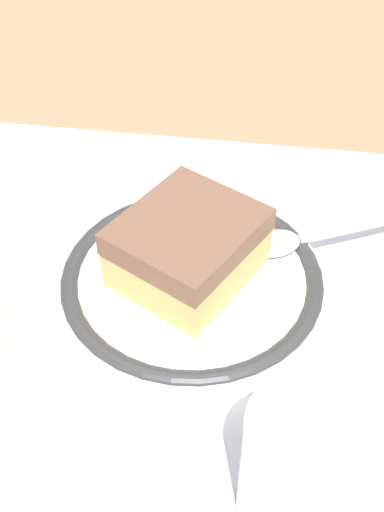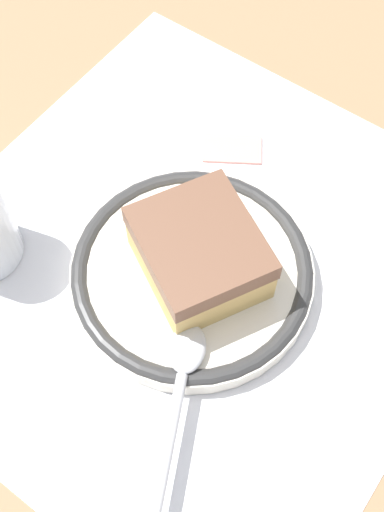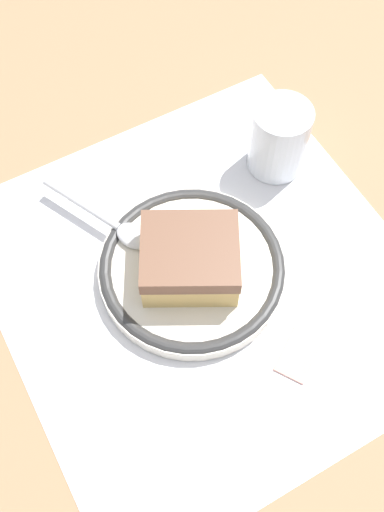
% 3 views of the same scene
% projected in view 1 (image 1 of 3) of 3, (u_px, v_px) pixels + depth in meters
% --- Properties ---
extents(ground_plane, '(2.40, 2.40, 0.00)m').
position_uv_depth(ground_plane, '(174.00, 301.00, 0.47)').
color(ground_plane, '#9E7551').
extents(placemat, '(0.41, 0.39, 0.00)m').
position_uv_depth(placemat, '(174.00, 300.00, 0.47)').
color(placemat, white).
rests_on(placemat, ground_plane).
extents(plate, '(0.18, 0.18, 0.02)m').
position_uv_depth(plate, '(192.00, 282.00, 0.46)').
color(plate, silver).
rests_on(plate, placemat).
extents(cake_slice, '(0.11, 0.12, 0.05)m').
position_uv_depth(cake_slice, '(188.00, 247.00, 0.45)').
color(cake_slice, '#DBB76B').
rests_on(cake_slice, plate).
extents(spoon, '(0.13, 0.07, 0.01)m').
position_uv_depth(spoon, '(306.00, 237.00, 0.48)').
color(spoon, silver).
rests_on(spoon, plate).
extents(cup, '(0.06, 0.06, 0.08)m').
position_uv_depth(cup, '(300.00, 474.00, 0.34)').
color(cup, silver).
rests_on(cup, placemat).
extents(sugar_packet, '(0.05, 0.06, 0.01)m').
position_uv_depth(sugar_packet, '(3.00, 320.00, 0.45)').
color(sugar_packet, '#E5998C').
rests_on(sugar_packet, placemat).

